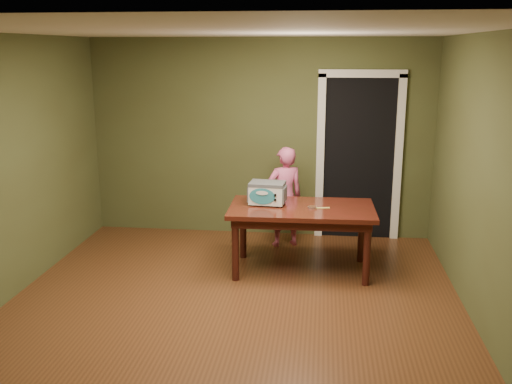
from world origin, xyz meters
TOP-DOWN VIEW (x-y plane):
  - floor at (0.00, 0.00)m, footprint 5.00×5.00m
  - room_shell at (0.00, 0.00)m, footprint 4.52×5.02m
  - doorway at (1.30, 2.78)m, footprint 1.10×0.66m
  - dining_table at (0.62, 1.18)m, footprint 1.62×0.93m
  - toy_oven at (0.22, 1.24)m, footprint 0.43×0.31m
  - baking_pan at (0.73, 1.14)m, footprint 0.10×0.10m
  - spatula at (0.84, 1.15)m, footprint 0.18×0.07m
  - child at (0.37, 2.02)m, footprint 0.55×0.46m

SIDE VIEW (x-z plane):
  - floor at x=0.00m, z-range 0.00..0.00m
  - child at x=0.37m, z-range 0.00..1.28m
  - dining_table at x=0.62m, z-range 0.28..1.03m
  - spatula at x=0.84m, z-range 0.75..0.76m
  - baking_pan at x=0.73m, z-range 0.75..0.77m
  - toy_oven at x=0.22m, z-range 0.76..1.02m
  - doorway at x=1.30m, z-range -0.07..2.18m
  - room_shell at x=0.00m, z-range 0.40..3.01m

